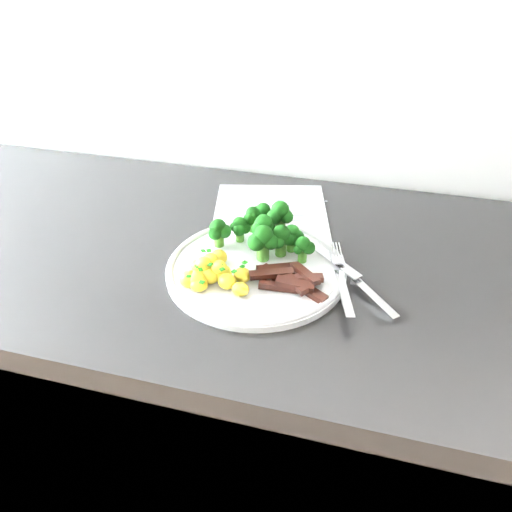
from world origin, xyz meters
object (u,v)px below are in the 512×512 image
object	(u,v)px
recipe_paper	(271,221)
fork	(342,281)
broccoli	(266,229)
plate	(256,267)
beef_strips	(290,279)
knife	(363,288)
potatoes	(210,274)
counter	(281,434)

from	to	relation	value
recipe_paper	fork	size ratio (longest dim) A/B	1.83
recipe_paper	broccoli	size ratio (longest dim) A/B	1.91
broccoli	fork	bearing A→B (deg)	-28.28
recipe_paper	plate	xyz separation A→B (m)	(0.01, -0.16, 0.01)
beef_strips	knife	bearing A→B (deg)	11.25
recipe_paper	knife	bearing A→B (deg)	-42.72
plate	fork	xyz separation A→B (m)	(0.14, -0.01, 0.01)
broccoli	knife	distance (m)	0.18
broccoli	potatoes	bearing A→B (deg)	-116.56
plate	fork	world-z (taller)	fork
plate	beef_strips	distance (m)	0.07
fork	beef_strips	bearing A→B (deg)	-167.28
potatoes	knife	bearing A→B (deg)	11.50
broccoli	beef_strips	xyz separation A→B (m)	(0.06, -0.09, -0.03)
knife	broccoli	bearing A→B (deg)	157.67
broccoli	fork	xyz separation A→B (m)	(0.14, -0.07, -0.03)
recipe_paper	broccoli	world-z (taller)	broccoli
plate	recipe_paper	bearing A→B (deg)	95.15
recipe_paper	plate	size ratio (longest dim) A/B	1.21
broccoli	fork	size ratio (longest dim) A/B	0.96
knife	plate	bearing A→B (deg)	176.58
counter	recipe_paper	world-z (taller)	recipe_paper
potatoes	beef_strips	world-z (taller)	potatoes
broccoli	potatoes	size ratio (longest dim) A/B	1.69
recipe_paper	broccoli	bearing A→B (deg)	-81.61
recipe_paper	counter	bearing A→B (deg)	-62.83
plate	beef_strips	world-z (taller)	beef_strips
beef_strips	fork	size ratio (longest dim) A/B	0.66
potatoes	recipe_paper	bearing A→B (deg)	78.74
counter	broccoli	world-z (taller)	broccoli
plate	knife	xyz separation A→B (m)	(0.17, -0.01, 0.00)
potatoes	broccoli	bearing A→B (deg)	63.44
potatoes	beef_strips	bearing A→B (deg)	11.73
broccoli	knife	xyz separation A→B (m)	(0.17, -0.07, -0.04)
counter	beef_strips	size ratio (longest dim) A/B	19.76
recipe_paper	potatoes	xyz separation A→B (m)	(-0.04, -0.21, 0.02)
potatoes	fork	size ratio (longest dim) A/B	0.57
fork	knife	bearing A→B (deg)	7.70
counter	potatoes	xyz separation A→B (m)	(-0.10, -0.10, 0.48)
potatoes	knife	size ratio (longest dim) A/B	0.69
potatoes	knife	distance (m)	0.23
plate	broccoli	distance (m)	0.07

